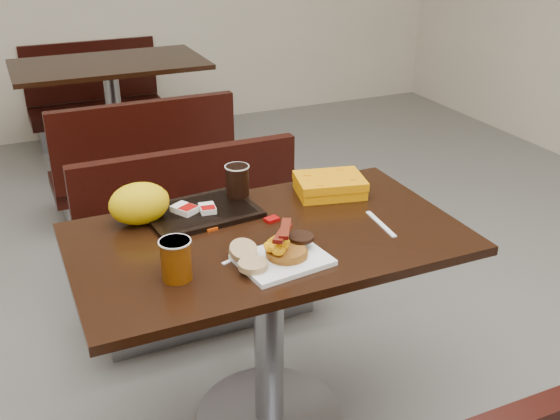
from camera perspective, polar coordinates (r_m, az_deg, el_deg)
name	(u,v)px	position (r m, az deg, el deg)	size (l,w,h in m)	color
floor	(270,420)	(2.46, -0.91, -17.85)	(6.00, 7.00, 0.01)	slate
table_near	(269,334)	(2.22, -0.98, -10.78)	(1.20, 0.70, 0.75)	black
bench_near_n	(204,246)	(2.78, -6.64, -3.16)	(1.00, 0.46, 0.72)	black
table_far	(115,119)	(4.50, -14.20, 7.74)	(1.20, 0.70, 0.75)	black
bench_far_s	(139,155)	(3.85, -12.17, 4.73)	(1.00, 0.46, 0.72)	black
bench_far_n	(97,95)	(5.17, -15.69, 9.66)	(1.00, 0.46, 0.72)	black
platter	(283,260)	(1.87, 0.24, -4.37)	(0.25, 0.19, 0.01)	white
pancake_stack	(287,252)	(1.87, 0.61, -3.65)	(0.12, 0.12, 0.03)	#934F18
sausage_patty	(301,237)	(1.91, 1.86, -2.39)	(0.08, 0.08, 0.01)	black
scrambled_eggs	(279,243)	(1.84, -0.09, -2.94)	(0.09, 0.08, 0.05)	#FFB805
bacon_strips	(283,232)	(1.83, 0.25, -1.96)	(0.15, 0.07, 0.01)	#420504
muffin_bottom	(253,265)	(1.81, -2.38, -4.83)	(0.08, 0.08, 0.02)	tan
muffin_top	(243,250)	(1.86, -3.23, -3.53)	(0.08, 0.08, 0.02)	tan
coffee_cup_near	(176,260)	(1.79, -9.06, -4.31)	(0.08, 0.08, 0.12)	#954305
fork	(235,259)	(1.89, -3.97, -4.25)	(0.12, 0.02, 0.00)	white
knife	(381,224)	(2.10, 8.78, -1.20)	(0.19, 0.02, 0.00)	white
condiment_syrup	(211,228)	(2.06, -6.02, -1.60)	(0.04, 0.03, 0.01)	#B83507
condiment_ketchup	(272,219)	(2.10, -0.72, -0.82)	(0.04, 0.03, 0.01)	#8C0504
tray	(201,212)	(2.16, -6.91, -0.16)	(0.36, 0.25, 0.02)	black
hashbrown_sleeve_left	(184,209)	(2.14, -8.34, 0.08)	(0.06, 0.08, 0.02)	silver
hashbrown_sleeve_right	(207,208)	(2.14, -6.36, 0.14)	(0.05, 0.07, 0.02)	silver
coffee_cup_far	(237,181)	(2.23, -3.74, 2.57)	(0.08, 0.08, 0.11)	black
clamshell	(330,185)	(2.29, 4.36, 2.16)	(0.23, 0.17, 0.06)	orange
paper_bag	(139,203)	(2.11, -12.18, 0.56)	(0.19, 0.14, 0.13)	yellow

